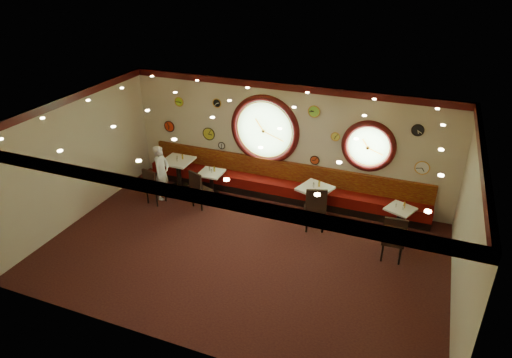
% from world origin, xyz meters
% --- Properties ---
extents(floor, '(9.00, 6.00, 0.00)m').
position_xyz_m(floor, '(0.00, 0.00, 0.00)').
color(floor, black).
rests_on(floor, ground).
extents(ceiling, '(9.00, 6.00, 0.02)m').
position_xyz_m(ceiling, '(0.00, 0.00, 3.20)').
color(ceiling, gold).
rests_on(ceiling, wall_back).
extents(wall_back, '(9.00, 0.02, 3.20)m').
position_xyz_m(wall_back, '(0.00, 3.00, 1.60)').
color(wall_back, beige).
rests_on(wall_back, floor).
extents(wall_front, '(9.00, 0.02, 3.20)m').
position_xyz_m(wall_front, '(0.00, -3.00, 1.60)').
color(wall_front, beige).
rests_on(wall_front, floor).
extents(wall_left, '(0.02, 6.00, 3.20)m').
position_xyz_m(wall_left, '(-4.50, 0.00, 1.60)').
color(wall_left, beige).
rests_on(wall_left, floor).
extents(wall_right, '(0.02, 6.00, 3.20)m').
position_xyz_m(wall_right, '(4.50, 0.00, 1.60)').
color(wall_right, beige).
rests_on(wall_right, floor).
extents(molding_back, '(9.00, 0.10, 0.18)m').
position_xyz_m(molding_back, '(0.00, 2.95, 3.11)').
color(molding_back, '#3D0B0B').
rests_on(molding_back, wall_back).
extents(molding_front, '(9.00, 0.10, 0.18)m').
position_xyz_m(molding_front, '(0.00, -2.95, 3.11)').
color(molding_front, '#3D0B0B').
rests_on(molding_front, wall_back).
extents(molding_left, '(0.10, 6.00, 0.18)m').
position_xyz_m(molding_left, '(-4.45, 0.00, 3.11)').
color(molding_left, '#3D0B0B').
rests_on(molding_left, wall_back).
extents(molding_right, '(0.10, 6.00, 0.18)m').
position_xyz_m(molding_right, '(4.45, 0.00, 3.11)').
color(molding_right, '#3D0B0B').
rests_on(molding_right, wall_back).
extents(banquette_base, '(8.00, 0.55, 0.20)m').
position_xyz_m(banquette_base, '(0.00, 2.72, 0.10)').
color(banquette_base, black).
rests_on(banquette_base, floor).
extents(banquette_seat, '(8.00, 0.55, 0.30)m').
position_xyz_m(banquette_seat, '(0.00, 2.72, 0.35)').
color(banquette_seat, '#570807').
rests_on(banquette_seat, banquette_base).
extents(banquette_back, '(8.00, 0.10, 0.55)m').
position_xyz_m(banquette_back, '(0.00, 2.94, 0.75)').
color(banquette_back, '#5D0907').
rests_on(banquette_back, wall_back).
extents(porthole_left_glass, '(1.66, 0.02, 1.66)m').
position_xyz_m(porthole_left_glass, '(-0.60, 3.00, 1.85)').
color(porthole_left_glass, '#91D27E').
rests_on(porthole_left_glass, wall_back).
extents(porthole_left_frame, '(1.98, 0.18, 1.98)m').
position_xyz_m(porthole_left_frame, '(-0.60, 2.98, 1.85)').
color(porthole_left_frame, '#3D0B0B').
rests_on(porthole_left_frame, wall_back).
extents(porthole_left_ring, '(1.61, 0.03, 1.61)m').
position_xyz_m(porthole_left_ring, '(-0.60, 2.95, 1.85)').
color(porthole_left_ring, gold).
rests_on(porthole_left_ring, wall_back).
extents(porthole_right_glass, '(1.10, 0.02, 1.10)m').
position_xyz_m(porthole_right_glass, '(2.20, 3.00, 1.80)').
color(porthole_right_glass, '#91D27E').
rests_on(porthole_right_glass, wall_back).
extents(porthole_right_frame, '(1.38, 0.18, 1.38)m').
position_xyz_m(porthole_right_frame, '(2.20, 2.98, 1.80)').
color(porthole_right_frame, '#3D0B0B').
rests_on(porthole_right_frame, wall_back).
extents(porthole_right_ring, '(1.09, 0.03, 1.09)m').
position_xyz_m(porthole_right_ring, '(2.20, 2.95, 1.80)').
color(porthole_right_ring, gold).
rests_on(porthole_right_ring, wall_back).
extents(wall_clock_0, '(0.32, 0.03, 0.32)m').
position_xyz_m(wall_clock_0, '(-3.60, 2.96, 1.55)').
color(wall_clock_0, red).
rests_on(wall_clock_0, wall_back).
extents(wall_clock_1, '(0.24, 0.03, 0.24)m').
position_xyz_m(wall_clock_1, '(-2.00, 2.96, 2.45)').
color(wall_clock_1, black).
rests_on(wall_clock_1, wall_back).
extents(wall_clock_2, '(0.24, 0.03, 0.24)m').
position_xyz_m(wall_clock_2, '(0.85, 2.96, 1.20)').
color(wall_clock_2, '#E34B1A').
rests_on(wall_clock_2, wall_back).
extents(wall_clock_3, '(0.30, 0.03, 0.30)m').
position_xyz_m(wall_clock_3, '(0.75, 2.96, 2.55)').
color(wall_clock_3, '#84D041').
rests_on(wall_clock_3, wall_back).
extents(wall_clock_4, '(0.26, 0.03, 0.26)m').
position_xyz_m(wall_clock_4, '(-3.20, 2.96, 2.35)').
color(wall_clock_4, '#96C327').
rests_on(wall_clock_4, wall_back).
extents(wall_clock_5, '(0.36, 0.03, 0.36)m').
position_xyz_m(wall_clock_5, '(-2.30, 2.96, 1.50)').
color(wall_clock_5, gold).
rests_on(wall_clock_5, wall_back).
extents(wall_clock_6, '(0.34, 0.03, 0.34)m').
position_xyz_m(wall_clock_6, '(3.55, 2.96, 1.45)').
color(wall_clock_6, white).
rests_on(wall_clock_6, wall_back).
extents(wall_clock_7, '(0.20, 0.03, 0.20)m').
position_xyz_m(wall_clock_7, '(-1.90, 2.96, 1.20)').
color(wall_clock_7, silver).
rests_on(wall_clock_7, wall_back).
extents(wall_clock_8, '(0.22, 0.03, 0.22)m').
position_xyz_m(wall_clock_8, '(1.35, 2.96, 1.95)').
color(wall_clock_8, '#E6E04C').
rests_on(wall_clock_8, wall_back).
extents(wall_clock_9, '(0.28, 0.03, 0.28)m').
position_xyz_m(wall_clock_9, '(3.30, 2.96, 2.40)').
color(wall_clock_9, black).
rests_on(wall_clock_9, wall_back).
extents(table_a, '(0.80, 0.80, 0.88)m').
position_xyz_m(table_a, '(-2.96, 2.23, 0.56)').
color(table_a, black).
rests_on(table_a, floor).
extents(table_b, '(0.66, 0.66, 0.71)m').
position_xyz_m(table_b, '(-1.88, 2.17, 0.45)').
color(table_b, black).
rests_on(table_b, floor).
extents(table_c, '(0.96, 0.96, 0.84)m').
position_xyz_m(table_c, '(1.11, 2.11, 0.53)').
color(table_c, black).
rests_on(table_c, floor).
extents(table_d, '(0.80, 0.80, 0.67)m').
position_xyz_m(table_d, '(3.23, 2.15, 0.42)').
color(table_d, black).
rests_on(table_d, floor).
extents(chair_a, '(0.50, 0.50, 0.64)m').
position_xyz_m(chair_a, '(-3.11, 1.14, 0.59)').
color(chair_a, black).
rests_on(chair_a, floor).
extents(chair_b, '(0.58, 0.58, 0.66)m').
position_xyz_m(chair_b, '(-1.87, 1.42, 0.61)').
color(chair_b, black).
rests_on(chair_b, floor).
extents(chair_c, '(0.64, 0.64, 0.74)m').
position_xyz_m(chair_c, '(1.30, 1.46, 0.68)').
color(chair_c, black).
rests_on(chair_c, floor).
extents(chair_d, '(0.50, 0.50, 0.72)m').
position_xyz_m(chair_d, '(3.21, 0.89, 0.66)').
color(chair_d, black).
rests_on(chair_d, floor).
extents(condiment_a_salt, '(0.03, 0.03, 0.10)m').
position_xyz_m(condiment_a_salt, '(-2.99, 2.27, 0.93)').
color(condiment_a_salt, silver).
rests_on(condiment_a_salt, table_a).
extents(condiment_b_salt, '(0.04, 0.04, 0.11)m').
position_xyz_m(condiment_b_salt, '(-1.96, 2.26, 0.76)').
color(condiment_b_salt, '#BBBBC0').
rests_on(condiment_b_salt, table_b).
extents(condiment_c_salt, '(0.03, 0.03, 0.10)m').
position_xyz_m(condiment_c_salt, '(1.04, 2.17, 0.89)').
color(condiment_c_salt, silver).
rests_on(condiment_c_salt, table_c).
extents(condiment_d_salt, '(0.03, 0.03, 0.09)m').
position_xyz_m(condiment_d_salt, '(3.11, 2.16, 0.71)').
color(condiment_d_salt, silver).
rests_on(condiment_d_salt, table_d).
extents(condiment_a_pepper, '(0.03, 0.03, 0.09)m').
position_xyz_m(condiment_a_pepper, '(-2.92, 2.13, 0.93)').
color(condiment_a_pepper, silver).
rests_on(condiment_a_pepper, table_a).
extents(condiment_b_pepper, '(0.03, 0.03, 0.10)m').
position_xyz_m(condiment_b_pepper, '(-1.86, 2.16, 0.75)').
color(condiment_b_pepper, silver).
rests_on(condiment_b_pepper, table_b).
extents(condiment_c_pepper, '(0.04, 0.04, 0.11)m').
position_xyz_m(condiment_c_pepper, '(1.07, 2.10, 0.89)').
color(condiment_c_pepper, silver).
rests_on(condiment_c_pepper, table_c).
extents(condiment_d_pepper, '(0.04, 0.04, 0.11)m').
position_xyz_m(condiment_d_pepper, '(3.28, 2.10, 0.73)').
color(condiment_d_pepper, silver).
rests_on(condiment_d_pepper, table_d).
extents(condiment_a_bottle, '(0.04, 0.04, 0.14)m').
position_xyz_m(condiment_a_bottle, '(-2.85, 2.33, 0.95)').
color(condiment_a_bottle, gold).
rests_on(condiment_a_bottle, table_a).
extents(condiment_b_bottle, '(0.05, 0.05, 0.16)m').
position_xyz_m(condiment_b_bottle, '(-1.81, 2.25, 0.79)').
color(condiment_b_bottle, gold).
rests_on(condiment_b_bottle, table_b).
extents(condiment_c_bottle, '(0.05, 0.05, 0.17)m').
position_xyz_m(condiment_c_bottle, '(1.18, 2.20, 0.92)').
color(condiment_c_bottle, gold).
rests_on(condiment_c_bottle, table_c).
extents(condiment_d_bottle, '(0.05, 0.05, 0.16)m').
position_xyz_m(condiment_d_bottle, '(3.29, 2.19, 0.75)').
color(condiment_d_bottle, gold).
rests_on(condiment_d_bottle, table_d).
extents(waiter, '(0.37, 0.57, 1.55)m').
position_xyz_m(waiter, '(-3.07, 1.54, 0.78)').
color(waiter, white).
rests_on(waiter, floor).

